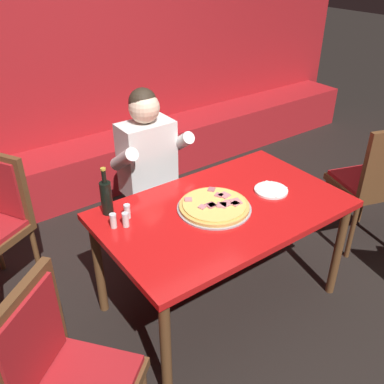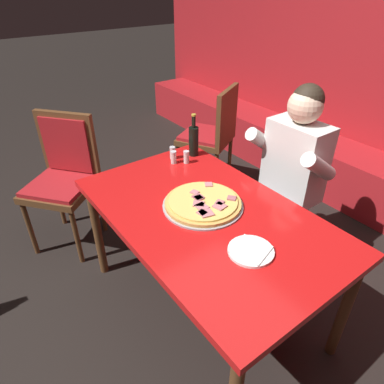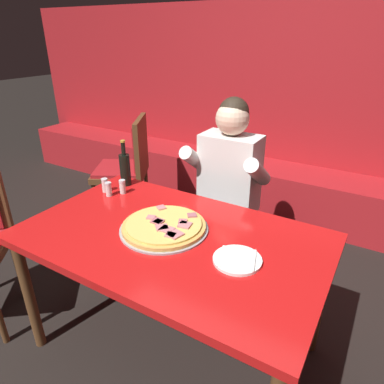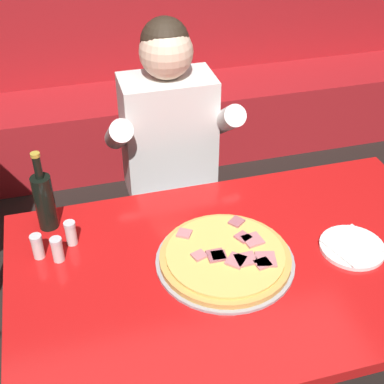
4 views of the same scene
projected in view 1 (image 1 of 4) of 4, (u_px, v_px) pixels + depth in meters
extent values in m
plane|color=black|center=(220.00, 299.00, 2.91)|extent=(24.00, 24.00, 0.00)
cube|color=#A3191E|center=(74.00, 84.00, 3.93)|extent=(6.80, 0.16, 1.90)
cube|color=#A3191E|center=(98.00, 167.00, 4.08)|extent=(6.46, 0.48, 0.46)
cylinder|color=brown|center=(166.00, 351.00, 2.12)|extent=(0.06, 0.06, 0.71)
cylinder|color=brown|center=(338.00, 251.00, 2.80)|extent=(0.06, 0.06, 0.71)
cylinder|color=brown|center=(99.00, 267.00, 2.65)|extent=(0.06, 0.06, 0.71)
cylinder|color=brown|center=(257.00, 200.00, 3.33)|extent=(0.06, 0.06, 0.71)
cube|color=red|center=(224.00, 210.00, 2.53)|extent=(1.46, 0.89, 0.04)
cylinder|color=#9E9EA3|center=(214.00, 208.00, 2.51)|extent=(0.44, 0.44, 0.01)
cylinder|color=gold|center=(214.00, 206.00, 2.50)|extent=(0.41, 0.41, 0.02)
cylinder|color=#E5BC5B|center=(214.00, 204.00, 2.49)|extent=(0.37, 0.37, 0.01)
cube|color=#A85B66|center=(212.00, 205.00, 2.47)|extent=(0.05, 0.04, 0.01)
cube|color=#C6757A|center=(236.00, 202.00, 2.50)|extent=(0.07, 0.08, 0.01)
cube|color=#C6757A|center=(235.00, 204.00, 2.48)|extent=(0.05, 0.05, 0.01)
cube|color=#B76670|center=(219.00, 195.00, 2.56)|extent=(0.06, 0.06, 0.01)
cube|color=#C6757A|center=(224.00, 195.00, 2.56)|extent=(0.07, 0.07, 0.01)
cube|color=#C6757A|center=(222.00, 205.00, 2.47)|extent=(0.08, 0.08, 0.01)
cube|color=#A85B66|center=(211.00, 205.00, 2.47)|extent=(0.05, 0.05, 0.01)
cube|color=#C6757A|center=(188.00, 199.00, 2.52)|extent=(0.06, 0.06, 0.01)
cube|color=#C6757A|center=(202.00, 207.00, 2.45)|extent=(0.05, 0.05, 0.01)
cube|color=#C6757A|center=(226.00, 204.00, 2.48)|extent=(0.07, 0.06, 0.01)
cube|color=#A85B66|center=(212.00, 189.00, 2.62)|extent=(0.06, 0.06, 0.01)
cylinder|color=white|center=(271.00, 190.00, 2.68)|extent=(0.21, 0.21, 0.01)
cube|color=white|center=(271.00, 189.00, 2.67)|extent=(0.19, 0.19, 0.01)
cylinder|color=black|center=(107.00, 198.00, 2.42)|extent=(0.07, 0.07, 0.20)
cylinder|color=black|center=(104.00, 176.00, 2.35)|extent=(0.03, 0.03, 0.08)
cylinder|color=#B29933|center=(103.00, 169.00, 2.33)|extent=(0.03, 0.03, 0.01)
cylinder|color=silver|center=(113.00, 222.00, 2.33)|extent=(0.04, 0.04, 0.07)
cylinder|color=#516B33|center=(114.00, 224.00, 2.34)|extent=(0.03, 0.03, 0.04)
cylinder|color=silver|center=(113.00, 215.00, 2.31)|extent=(0.04, 0.04, 0.01)
cylinder|color=silver|center=(127.00, 212.00, 2.41)|extent=(0.04, 0.04, 0.07)
cylinder|color=silver|center=(128.00, 214.00, 2.42)|extent=(0.03, 0.03, 0.04)
cylinder|color=silver|center=(127.00, 206.00, 2.39)|extent=(0.04, 0.04, 0.01)
cylinder|color=silver|center=(126.00, 221.00, 2.34)|extent=(0.04, 0.04, 0.07)
cylinder|color=#28231E|center=(126.00, 223.00, 2.35)|extent=(0.03, 0.03, 0.04)
cylinder|color=silver|center=(125.00, 214.00, 2.32)|extent=(0.04, 0.04, 0.01)
ellipsoid|color=black|center=(162.00, 265.00, 3.14)|extent=(0.11, 0.24, 0.09)
ellipsoid|color=black|center=(184.00, 255.00, 3.24)|extent=(0.11, 0.24, 0.09)
cylinder|color=#282833|center=(161.00, 245.00, 3.04)|extent=(0.11, 0.11, 0.43)
cylinder|color=#282833|center=(184.00, 236.00, 3.14)|extent=(0.11, 0.11, 0.43)
cube|color=#282833|center=(164.00, 202.00, 3.02)|extent=(0.34, 0.40, 0.12)
cube|color=silver|center=(147.00, 157.00, 3.02)|extent=(0.38, 0.22, 0.52)
cylinder|color=silver|center=(124.00, 159.00, 2.81)|extent=(0.09, 0.30, 0.25)
cylinder|color=silver|center=(179.00, 143.00, 3.03)|extent=(0.09, 0.30, 0.25)
sphere|color=beige|center=(144.00, 108.00, 2.83)|extent=(0.21, 0.21, 0.21)
sphere|color=#2D2319|center=(143.00, 102.00, 2.82)|extent=(0.19, 0.19, 0.19)
cylinder|color=brown|center=(37.00, 257.00, 2.92)|extent=(0.04, 0.04, 0.48)
cube|color=brown|center=(0.00, 185.00, 2.73)|extent=(0.25, 0.40, 0.46)
cylinder|color=brown|center=(72.00, 382.00, 2.11)|extent=(0.04, 0.04, 0.46)
cube|color=brown|center=(27.00, 340.00, 1.68)|extent=(0.37, 0.31, 0.48)
cube|color=#A3191E|center=(33.00, 341.00, 1.68)|extent=(0.29, 0.25, 0.41)
cylinder|color=brown|center=(363.00, 198.00, 3.58)|extent=(0.04, 0.04, 0.48)
cylinder|color=brown|center=(324.00, 205.00, 3.49)|extent=(0.04, 0.04, 0.48)
cylinder|color=brown|center=(352.00, 231.00, 3.18)|extent=(0.04, 0.04, 0.48)
cube|color=brown|center=(365.00, 185.00, 3.25)|extent=(0.56, 0.56, 0.05)
cube|color=#A3191E|center=(366.00, 180.00, 3.22)|extent=(0.51, 0.51, 0.03)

